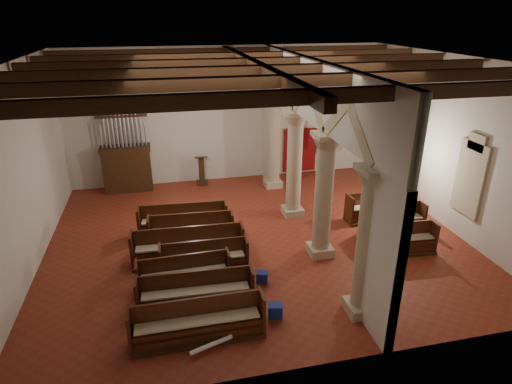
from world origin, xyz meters
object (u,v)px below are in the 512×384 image
at_px(lectern, 202,172).
at_px(processional_banner, 324,167).
at_px(pipe_organ, 127,160).
at_px(aisle_pew_0, 405,243).
at_px(nave_pew_0, 198,327).

relative_size(lectern, processional_banner, 0.52).
distance_m(pipe_organ, aisle_pew_0, 11.80).
bearing_deg(aisle_pew_0, processional_banner, 97.49).
distance_m(pipe_organ, processional_banner, 8.70).
height_order(pipe_organ, aisle_pew_0, pipe_organ).
height_order(pipe_organ, nave_pew_0, pipe_organ).
bearing_deg(nave_pew_0, processional_banner, 53.36).
bearing_deg(aisle_pew_0, nave_pew_0, -156.59).
height_order(pipe_organ, lectern, pipe_organ).
bearing_deg(nave_pew_0, pipe_organ, 101.47).
distance_m(processional_banner, aisle_pew_0, 6.30).
height_order(lectern, processional_banner, processional_banner).
bearing_deg(pipe_organ, aisle_pew_0, -39.67).
relative_size(pipe_organ, aisle_pew_0, 2.20).
relative_size(processional_banner, aisle_pew_0, 1.38).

